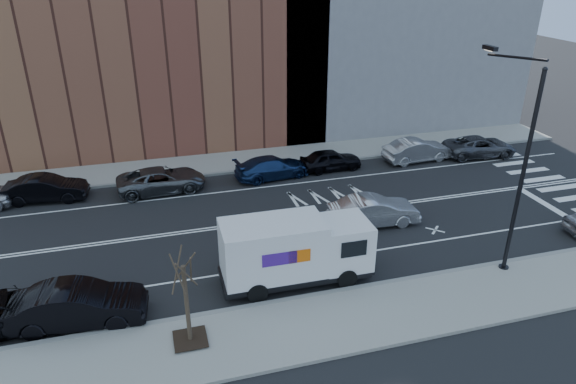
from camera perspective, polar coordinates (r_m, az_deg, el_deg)
ground at (r=27.76m, az=1.85°, el=-2.71°), size 120.00×120.00×0.00m
sidewalk_near at (r=20.85m, az=9.37°, el=-13.35°), size 44.00×3.60×0.15m
sidewalk_far at (r=35.47m, az=-2.45°, el=3.76°), size 44.00×3.60×0.15m
curb_near at (r=22.14m, az=7.42°, el=-10.61°), size 44.00×0.25×0.17m
curb_far at (r=33.84m, az=-1.73°, el=2.72°), size 44.00×0.25×0.17m
crosswalk at (r=35.63m, az=27.20°, el=0.87°), size 3.00×14.00×0.01m
road_markings at (r=27.76m, az=1.85°, el=-2.70°), size 40.00×8.60×0.01m
streetlight at (r=23.35m, az=24.09°, el=3.18°), size 0.44×4.02×9.34m
street_tree at (r=18.86m, az=-11.10°, el=-12.90°), size 1.20×1.20×3.75m
fedex_van at (r=21.77m, az=0.74°, el=-6.43°), size 6.50×2.39×2.95m
far_parked_b at (r=32.31m, az=-25.31°, el=0.35°), size 4.64×2.03×1.48m
far_parked_c at (r=31.30m, az=-13.87°, el=1.31°), size 5.27×2.66×1.43m
far_parked_d at (r=32.30m, az=-1.77°, el=2.76°), size 4.96×2.54×1.38m
far_parked_e at (r=33.62m, az=4.75°, el=3.59°), size 4.08×1.76×1.37m
far_parked_f at (r=36.03m, az=14.16°, el=4.53°), size 4.77×1.96×1.54m
far_parked_g at (r=38.29m, az=20.54°, el=4.76°), size 5.21×2.85×1.39m
driving_sedan at (r=26.97m, az=9.49°, el=-2.10°), size 4.76×1.86×1.55m
near_parked_rear_a at (r=21.38m, az=-22.27°, el=-11.56°), size 5.14×2.22×1.65m
near_parked_rear_b at (r=22.43m, az=-28.97°, el=-11.55°), size 5.28×2.91×1.40m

